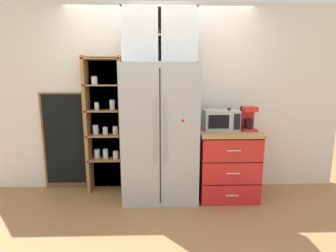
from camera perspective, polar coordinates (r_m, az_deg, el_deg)
ground_plane at (r=3.52m, az=-1.68°, el=-15.56°), size 10.81×10.81×0.00m
wall_back_cream at (r=3.58m, az=-1.78°, el=6.14°), size 5.10×0.10×2.55m
refrigerator at (r=3.25m, az=-1.76°, el=-1.51°), size 0.93×0.69×1.73m
pantry_shelf_column at (r=3.60m, az=-13.95°, el=0.49°), size 0.54×0.27×1.85m
counter_cabinet at (r=3.48m, az=12.99°, el=-8.13°), size 0.77×0.68×0.89m
microwave at (r=3.37m, az=11.78°, el=1.38°), size 0.44×0.33×0.26m
coffee_maker at (r=3.43m, az=17.65°, el=1.68°), size 0.17×0.20×0.31m
mug_sage at (r=3.42m, az=13.09°, el=-0.00°), size 0.11×0.07×0.09m
mug_red at (r=3.36m, az=13.38°, el=-0.14°), size 0.11×0.07×0.10m
bottle_amber at (r=3.36m, az=13.34°, el=1.22°), size 0.06×0.06×0.29m
bottle_green at (r=3.29m, az=13.64°, el=1.14°), size 0.07×0.07×0.30m
upper_cabinet at (r=3.28m, az=-1.88°, el=19.45°), size 0.90×0.32×0.64m
chalkboard_menu at (r=3.84m, az=-22.34°, el=-3.21°), size 0.60×0.04×1.37m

